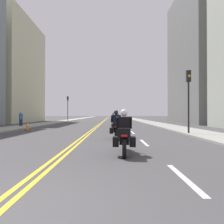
{
  "coord_description": "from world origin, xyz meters",
  "views": [
    {
      "loc": [
        1.73,
        -2.86,
        1.41
      ],
      "look_at": [
        1.71,
        17.89,
        1.63
      ],
      "focal_mm": 35.0,
      "sensor_mm": 36.0,
      "label": 1
    }
  ],
  "objects_px": {
    "motorcycle_1": "(116,127)",
    "traffic_light_near": "(189,90)",
    "traffic_cone_2": "(28,126)",
    "motorcycle_5": "(114,119)",
    "pedestrian_1": "(21,119)",
    "motorcycle_2": "(116,124)",
    "traffic_light_far": "(68,104)",
    "motorcycle_4": "(117,120)",
    "motorcycle_0": "(124,136)",
    "motorcycle_3": "(118,121)"
  },
  "relations": [
    {
      "from": "traffic_light_near",
      "to": "pedestrian_1",
      "type": "distance_m",
      "value": 18.36
    },
    {
      "from": "traffic_cone_2",
      "to": "motorcycle_2",
      "type": "bearing_deg",
      "value": -9.62
    },
    {
      "from": "motorcycle_0",
      "to": "motorcycle_4",
      "type": "bearing_deg",
      "value": 92.18
    },
    {
      "from": "motorcycle_1",
      "to": "traffic_light_near",
      "type": "bearing_deg",
      "value": 26.09
    },
    {
      "from": "motorcycle_4",
      "to": "motorcycle_5",
      "type": "bearing_deg",
      "value": 92.97
    },
    {
      "from": "motorcycle_0",
      "to": "motorcycle_4",
      "type": "height_order",
      "value": "motorcycle_4"
    },
    {
      "from": "motorcycle_4",
      "to": "traffic_light_far",
      "type": "bearing_deg",
      "value": 119.25
    },
    {
      "from": "motorcycle_4",
      "to": "traffic_cone_2",
      "type": "bearing_deg",
      "value": -135.5
    },
    {
      "from": "motorcycle_3",
      "to": "motorcycle_4",
      "type": "distance_m",
      "value": 4.59
    },
    {
      "from": "motorcycle_4",
      "to": "traffic_cone_2",
      "type": "height_order",
      "value": "motorcycle_4"
    },
    {
      "from": "motorcycle_3",
      "to": "traffic_cone_2",
      "type": "bearing_deg",
      "value": -154.67
    },
    {
      "from": "motorcycle_0",
      "to": "motorcycle_2",
      "type": "bearing_deg",
      "value": 93.3
    },
    {
      "from": "motorcycle_3",
      "to": "motorcycle_1",
      "type": "bearing_deg",
      "value": -91.78
    },
    {
      "from": "motorcycle_3",
      "to": "motorcycle_4",
      "type": "bearing_deg",
      "value": 90.99
    },
    {
      "from": "motorcycle_2",
      "to": "motorcycle_1",
      "type": "bearing_deg",
      "value": -92.33
    },
    {
      "from": "motorcycle_1",
      "to": "traffic_cone_2",
      "type": "relative_size",
      "value": 2.81
    },
    {
      "from": "motorcycle_1",
      "to": "traffic_light_near",
      "type": "xyz_separation_m",
      "value": [
        5.09,
        2.63,
        2.43
      ]
    },
    {
      "from": "motorcycle_0",
      "to": "motorcycle_2",
      "type": "height_order",
      "value": "motorcycle_2"
    },
    {
      "from": "motorcycle_5",
      "to": "traffic_light_near",
      "type": "relative_size",
      "value": 0.49
    },
    {
      "from": "motorcycle_2",
      "to": "pedestrian_1",
      "type": "distance_m",
      "value": 12.56
    },
    {
      "from": "motorcycle_4",
      "to": "traffic_light_far",
      "type": "distance_m",
      "value": 18.55
    },
    {
      "from": "motorcycle_4",
      "to": "traffic_light_near",
      "type": "relative_size",
      "value": 0.51
    },
    {
      "from": "motorcycle_0",
      "to": "pedestrian_1",
      "type": "distance_m",
      "value": 19.97
    },
    {
      "from": "motorcycle_5",
      "to": "pedestrian_1",
      "type": "height_order",
      "value": "pedestrian_1"
    },
    {
      "from": "motorcycle_2",
      "to": "traffic_light_far",
      "type": "xyz_separation_m",
      "value": [
        -9.11,
        25.4,
        2.75
      ]
    },
    {
      "from": "motorcycle_0",
      "to": "pedestrian_1",
      "type": "bearing_deg",
      "value": 125.09
    },
    {
      "from": "motorcycle_0",
      "to": "motorcycle_3",
      "type": "bearing_deg",
      "value": 91.86
    },
    {
      "from": "motorcycle_5",
      "to": "traffic_cone_2",
      "type": "distance_m",
      "value": 15.57
    },
    {
      "from": "motorcycle_5",
      "to": "pedestrian_1",
      "type": "distance_m",
      "value": 13.27
    },
    {
      "from": "motorcycle_4",
      "to": "traffic_light_far",
      "type": "relative_size",
      "value": 0.46
    },
    {
      "from": "motorcycle_5",
      "to": "pedestrian_1",
      "type": "xyz_separation_m",
      "value": [
        -10.46,
        -8.16,
        0.23
      ]
    },
    {
      "from": "motorcycle_2",
      "to": "motorcycle_5",
      "type": "relative_size",
      "value": 1.01
    },
    {
      "from": "traffic_light_far",
      "to": "pedestrian_1",
      "type": "xyz_separation_m",
      "value": [
        -1.48,
        -18.66,
        -2.52
      ]
    },
    {
      "from": "motorcycle_0",
      "to": "traffic_light_far",
      "type": "bearing_deg",
      "value": 107.24
    },
    {
      "from": "traffic_light_near",
      "to": "traffic_light_far",
      "type": "bearing_deg",
      "value": 116.67
    },
    {
      "from": "traffic_light_far",
      "to": "motorcycle_3",
      "type": "bearing_deg",
      "value": -65.12
    },
    {
      "from": "motorcycle_5",
      "to": "traffic_cone_2",
      "type": "xyz_separation_m",
      "value": [
        -7.61,
        -13.58,
        -0.28
      ]
    },
    {
      "from": "motorcycle_2",
      "to": "traffic_cone_2",
      "type": "xyz_separation_m",
      "value": [
        -7.74,
        1.31,
        -0.27
      ]
    },
    {
      "from": "motorcycle_0",
      "to": "pedestrian_1",
      "type": "relative_size",
      "value": 1.3
    },
    {
      "from": "motorcycle_5",
      "to": "traffic_light_far",
      "type": "xyz_separation_m",
      "value": [
        -8.98,
        10.51,
        2.75
      ]
    },
    {
      "from": "motorcycle_5",
      "to": "motorcycle_2",
      "type": "bearing_deg",
      "value": -89.54
    },
    {
      "from": "motorcycle_5",
      "to": "motorcycle_4",
      "type": "bearing_deg",
      "value": -85.51
    },
    {
      "from": "motorcycle_3",
      "to": "motorcycle_4",
      "type": "relative_size",
      "value": 1.01
    },
    {
      "from": "motorcycle_1",
      "to": "motorcycle_4",
      "type": "relative_size",
      "value": 0.96
    },
    {
      "from": "pedestrian_1",
      "to": "motorcycle_4",
      "type": "bearing_deg",
      "value": 142.79
    },
    {
      "from": "traffic_cone_2",
      "to": "traffic_light_near",
      "type": "bearing_deg",
      "value": -17.46
    },
    {
      "from": "motorcycle_2",
      "to": "traffic_cone_2",
      "type": "height_order",
      "value": "motorcycle_2"
    },
    {
      "from": "motorcycle_3",
      "to": "traffic_light_near",
      "type": "height_order",
      "value": "traffic_light_near"
    },
    {
      "from": "traffic_cone_2",
      "to": "motorcycle_1",
      "type": "bearing_deg",
      "value": -40.92
    },
    {
      "from": "motorcycle_1",
      "to": "motorcycle_4",
      "type": "height_order",
      "value": "motorcycle_1"
    }
  ]
}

